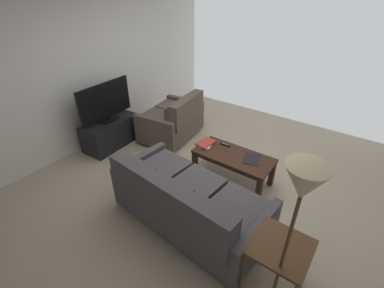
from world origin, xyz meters
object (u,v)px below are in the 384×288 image
(book_stack, at_px, (206,143))
(tv_remote, at_px, (225,144))
(loose_magazine, at_px, (252,159))
(loveseat_near, at_px, (174,120))
(tv_stand, at_px, (111,133))
(floor_lamp, at_px, (300,198))
(flat_tv, at_px, (105,102))
(sofa_main, at_px, (186,202))
(end_table, at_px, (279,253))
(coffee_table, at_px, (233,159))

(book_stack, height_order, tv_remote, book_stack)
(book_stack, height_order, loose_magazine, book_stack)
(loveseat_near, distance_m, tv_stand, 1.17)
(floor_lamp, height_order, flat_tv, floor_lamp)
(sofa_main, relative_size, loose_magazine, 6.42)
(end_table, distance_m, book_stack, 2.04)
(sofa_main, relative_size, loveseat_near, 1.54)
(book_stack, bearing_deg, coffee_table, -179.57)
(tv_remote, xyz_separation_m, loose_magazine, (-0.49, 0.10, -0.01))
(end_table, bearing_deg, loose_magazine, -56.02)
(coffee_table, bearing_deg, flat_tv, 10.45)
(sofa_main, distance_m, flat_tv, 2.41)
(floor_lamp, bearing_deg, coffee_table, -50.04)
(end_table, relative_size, flat_tv, 0.57)
(end_table, xyz_separation_m, flat_tv, (3.41, -0.82, 0.35))
(tv_remote, relative_size, loose_magazine, 0.53)
(floor_lamp, height_order, tv_remote, floor_lamp)
(loveseat_near, xyz_separation_m, floor_lamp, (-2.75, 1.92, 0.98))
(coffee_table, bearing_deg, tv_stand, 10.49)
(sofa_main, distance_m, book_stack, 1.20)
(coffee_table, relative_size, floor_lamp, 0.71)
(end_table, distance_m, loose_magazine, 1.58)
(tv_stand, distance_m, book_stack, 1.85)
(coffee_table, distance_m, loose_magazine, 0.27)
(loveseat_near, height_order, coffee_table, loveseat_near)
(floor_lamp, xyz_separation_m, flat_tv, (3.48, -1.02, -0.49))
(book_stack, bearing_deg, tv_stand, 13.13)
(end_table, height_order, flat_tv, flat_tv)
(sofa_main, relative_size, end_table, 3.20)
(coffee_table, bearing_deg, book_stack, 0.43)
(sofa_main, relative_size, flat_tv, 1.82)
(sofa_main, height_order, tv_stand, sofa_main)
(sofa_main, height_order, loose_magazine, sofa_main)
(floor_lamp, bearing_deg, loveseat_near, -34.94)
(coffee_table, relative_size, flat_tv, 1.07)
(coffee_table, xyz_separation_m, tv_remote, (0.24, -0.16, 0.08))
(sofa_main, height_order, end_table, sofa_main)
(book_stack, bearing_deg, loose_magazine, -174.80)
(tv_remote, bearing_deg, coffee_table, 146.00)
(flat_tv, distance_m, tv_remote, 2.16)
(coffee_table, distance_m, flat_tv, 2.36)
(book_stack, bearing_deg, end_table, 142.62)
(loveseat_near, distance_m, coffee_table, 1.62)
(tv_stand, relative_size, book_stack, 3.17)
(loveseat_near, relative_size, tv_stand, 1.22)
(book_stack, bearing_deg, tv_remote, -146.34)
(end_table, height_order, book_stack, end_table)
(sofa_main, bearing_deg, floor_lamp, 165.11)
(flat_tv, bearing_deg, loveseat_near, -129.08)
(loveseat_near, bearing_deg, floor_lamp, 145.06)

